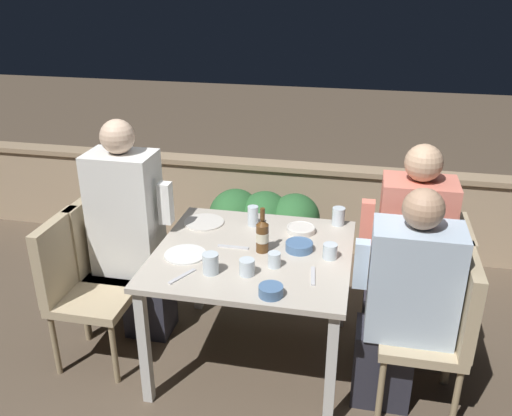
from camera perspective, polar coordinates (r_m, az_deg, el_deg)
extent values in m
plane|color=brown|center=(3.28, -0.27, -15.49)|extent=(16.00, 16.00, 0.00)
cube|color=tan|center=(4.36, 3.81, 0.04)|extent=(9.00, 0.14, 0.65)
cube|color=#9E8466|center=(4.23, 3.93, 4.34)|extent=(9.00, 0.18, 0.04)
cube|color=#BCB2A3|center=(2.89, -0.30, -4.83)|extent=(1.04, 0.97, 0.03)
cube|color=silver|center=(2.87, -11.67, -14.13)|extent=(0.05, 0.05, 0.68)
cube|color=silver|center=(2.69, 7.87, -16.84)|extent=(0.05, 0.05, 0.68)
cube|color=silver|center=(3.54, -6.23, -5.77)|extent=(0.05, 0.05, 0.68)
cube|color=silver|center=(3.40, 9.09, -7.34)|extent=(0.05, 0.05, 0.68)
cube|color=brown|center=(4.07, 0.82, -4.62)|extent=(0.81, 0.36, 0.28)
ellipsoid|color=#2D6633|center=(3.99, -2.30, -0.57)|extent=(0.36, 0.47, 0.35)
ellipsoid|color=#2D6633|center=(3.94, 0.85, -0.84)|extent=(0.36, 0.47, 0.35)
ellipsoid|color=#2D6633|center=(3.91, 4.05, -1.12)|extent=(0.36, 0.47, 0.35)
cube|color=tan|center=(3.18, -16.60, -9.06)|extent=(0.41, 0.41, 0.05)
cube|color=tan|center=(3.14, -20.02, -4.82)|extent=(0.06, 0.41, 0.43)
cylinder|color=#9E8966|center=(3.26, -20.38, -13.36)|extent=(0.03, 0.03, 0.38)
cylinder|color=#9E8966|center=(3.10, -14.69, -14.59)|extent=(0.03, 0.03, 0.38)
cylinder|color=#9E8966|center=(3.50, -17.44, -10.12)|extent=(0.03, 0.03, 0.38)
cylinder|color=#9E8966|center=(3.35, -12.08, -11.07)|extent=(0.03, 0.03, 0.38)
cube|color=tan|center=(3.40, -14.03, -6.39)|extent=(0.41, 0.41, 0.05)
cube|color=tan|center=(3.37, -17.20, -2.43)|extent=(0.06, 0.41, 0.43)
cylinder|color=#9E8966|center=(3.46, -17.57, -10.50)|extent=(0.03, 0.03, 0.38)
cylinder|color=#9E8966|center=(3.32, -12.16, -11.48)|extent=(0.03, 0.03, 0.38)
cylinder|color=#9E8966|center=(3.72, -15.02, -7.62)|extent=(0.03, 0.03, 0.38)
cylinder|color=#9E8966|center=(3.59, -9.95, -8.38)|extent=(0.03, 0.03, 0.38)
cube|color=#282833|center=(3.44, -11.12, -9.51)|extent=(0.27, 0.23, 0.43)
cube|color=white|center=(3.20, -13.58, -0.55)|extent=(0.38, 0.26, 0.72)
cube|color=white|center=(3.07, -9.50, 0.52)|extent=(0.07, 0.07, 0.24)
sphere|color=beige|center=(3.05, -14.40, 7.30)|extent=(0.19, 0.19, 0.19)
cube|color=tan|center=(2.88, 16.94, -12.90)|extent=(0.41, 0.41, 0.05)
cube|color=tan|center=(2.77, 21.27, -9.06)|extent=(0.06, 0.41, 0.43)
cylinder|color=#9E8966|center=(2.86, 12.98, -18.23)|extent=(0.03, 0.03, 0.38)
cylinder|color=#9E8966|center=(2.90, 20.26, -18.57)|extent=(0.03, 0.03, 0.38)
cylinder|color=#9E8966|center=(3.13, 12.98, -13.98)|extent=(0.03, 0.03, 0.38)
cylinder|color=#9E8966|center=(3.17, 19.50, -14.36)|extent=(0.03, 0.03, 0.38)
cube|color=#282833|center=(2.98, 13.13, -15.65)|extent=(0.29, 0.23, 0.43)
cube|color=silver|center=(2.70, 16.24, -7.49)|extent=(0.42, 0.26, 0.57)
cube|color=silver|center=(2.65, 11.02, -5.81)|extent=(0.07, 0.07, 0.24)
sphere|color=tan|center=(2.53, 17.21, -0.08)|extent=(0.19, 0.19, 0.19)
cube|color=tan|center=(3.17, 16.78, -9.16)|extent=(0.41, 0.41, 0.05)
cube|color=tan|center=(3.08, 20.65, -5.57)|extent=(0.06, 0.41, 0.43)
cylinder|color=#9E8966|center=(3.13, 13.24, -13.98)|extent=(0.03, 0.03, 0.38)
cylinder|color=#9E8966|center=(3.17, 19.74, -14.34)|extent=(0.03, 0.03, 0.38)
cylinder|color=#9E8966|center=(3.42, 13.21, -10.43)|extent=(0.03, 0.03, 0.38)
cylinder|color=#9E8966|center=(3.46, 19.11, -10.81)|extent=(0.03, 0.03, 0.38)
cube|color=#282833|center=(3.26, 13.36, -11.77)|extent=(0.26, 0.23, 0.43)
cube|color=#E07A66|center=(2.99, 16.26, -3.24)|extent=(0.37, 0.26, 0.67)
cube|color=#E07A66|center=(2.94, 11.59, -1.45)|extent=(0.07, 0.07, 0.24)
sphere|color=tan|center=(2.83, 17.24, 4.56)|extent=(0.19, 0.19, 0.19)
cylinder|color=brown|center=(2.85, 0.67, -3.20)|extent=(0.07, 0.07, 0.15)
cylinder|color=beige|center=(2.85, 0.67, -3.06)|extent=(0.07, 0.07, 0.05)
cone|color=brown|center=(2.81, 0.68, -1.52)|extent=(0.07, 0.07, 0.03)
cylinder|color=brown|center=(2.79, 0.68, -0.64)|extent=(0.03, 0.03, 0.06)
cylinder|color=silver|center=(3.21, -5.50, -1.50)|extent=(0.24, 0.24, 0.01)
cylinder|color=white|center=(2.87, -7.44, -4.88)|extent=(0.22, 0.22, 0.01)
cylinder|color=#4C709E|center=(2.51, 1.58, -8.71)|extent=(0.11, 0.11, 0.05)
torus|color=#4C709E|center=(2.50, 1.58, -8.30)|extent=(0.11, 0.11, 0.01)
cylinder|color=silver|center=(3.09, 4.76, -2.27)|extent=(0.16, 0.16, 0.03)
torus|color=silver|center=(3.09, 4.76, -2.06)|extent=(0.16, 0.16, 0.01)
cylinder|color=#4C709E|center=(2.90, 4.57, -4.04)|extent=(0.15, 0.15, 0.05)
torus|color=#4C709E|center=(2.89, 4.58, -3.72)|extent=(0.15, 0.15, 0.01)
cylinder|color=silver|center=(2.73, 1.94, -5.46)|extent=(0.07, 0.07, 0.08)
cylinder|color=silver|center=(2.83, 7.80, -4.52)|extent=(0.07, 0.07, 0.08)
cylinder|color=silver|center=(3.15, -0.32, -0.84)|extent=(0.06, 0.06, 0.12)
cylinder|color=silver|center=(2.68, -4.80, -5.84)|extent=(0.08, 0.08, 0.10)
cylinder|color=silver|center=(3.20, 8.67, -0.87)|extent=(0.07, 0.07, 0.11)
cylinder|color=silver|center=(2.66, -0.96, -6.24)|extent=(0.08, 0.08, 0.08)
cube|color=silver|center=(2.67, 6.02, -7.12)|extent=(0.04, 0.17, 0.01)
cube|color=silver|center=(2.92, -2.41, -4.12)|extent=(0.17, 0.02, 0.01)
cube|color=silver|center=(2.68, -7.78, -7.14)|extent=(0.10, 0.16, 0.01)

